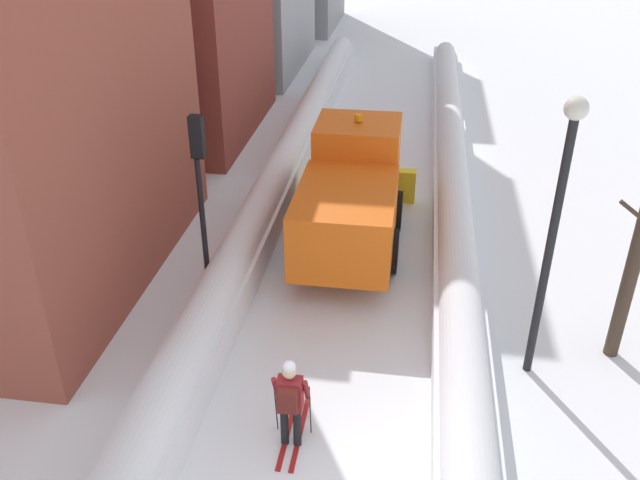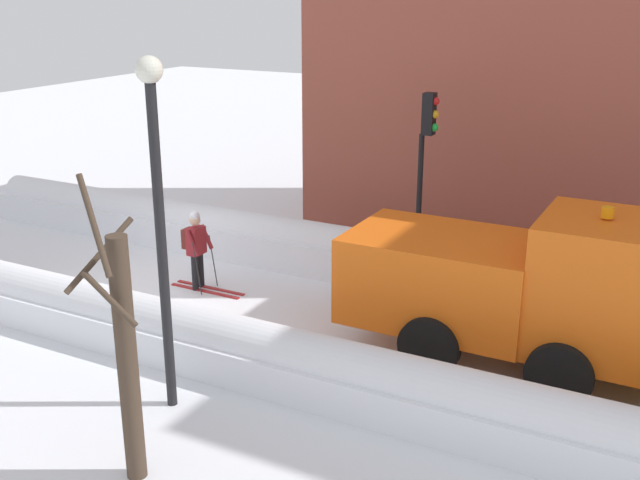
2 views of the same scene
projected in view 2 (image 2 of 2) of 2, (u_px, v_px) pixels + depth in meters
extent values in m
plane|color=white|center=(614.00, 388.00, 12.91)|extent=(80.00, 80.00, 0.00)
cube|color=white|center=(635.00, 313.00, 14.96)|extent=(1.10, 36.00, 0.75)
cylinder|color=white|center=(638.00, 295.00, 14.84)|extent=(0.90, 34.20, 0.90)
cube|color=white|center=(591.00, 449.00, 10.64)|extent=(1.10, 36.00, 0.65)
cylinder|color=white|center=(593.00, 429.00, 10.54)|extent=(0.90, 34.20, 0.90)
cube|color=orange|center=(442.00, 278.00, 13.95)|extent=(2.30, 3.40, 1.60)
cube|color=orange|center=(599.00, 286.00, 12.64)|extent=(2.20, 2.00, 2.30)
cylinder|color=orange|center=(608.00, 212.00, 12.24)|extent=(0.20, 0.20, 0.18)
cylinder|color=black|center=(584.00, 322.00, 14.12)|extent=(0.25, 1.10, 1.10)
cylinder|color=black|center=(559.00, 376.00, 12.19)|extent=(0.25, 1.10, 1.10)
cylinder|color=black|center=(469.00, 300.00, 15.09)|extent=(0.25, 1.10, 1.10)
cylinder|color=black|center=(429.00, 347.00, 13.16)|extent=(0.25, 1.10, 1.10)
cylinder|color=black|center=(201.00, 270.00, 17.13)|extent=(0.14, 0.14, 0.82)
cylinder|color=black|center=(195.00, 273.00, 16.94)|extent=(0.14, 0.14, 0.82)
cube|color=maroon|center=(196.00, 241.00, 16.81)|extent=(0.42, 0.26, 0.62)
cube|color=#591E19|center=(188.00, 238.00, 16.89)|extent=(0.32, 0.16, 0.44)
sphere|color=tan|center=(195.00, 220.00, 16.66)|extent=(0.24, 0.24, 0.24)
sphere|color=silver|center=(195.00, 216.00, 16.63)|extent=(0.22, 0.22, 0.22)
cylinder|color=maroon|center=(207.00, 237.00, 16.97)|extent=(0.09, 0.33, 0.56)
cylinder|color=maroon|center=(193.00, 243.00, 16.53)|extent=(0.09, 0.33, 0.56)
cube|color=maroon|center=(211.00, 288.00, 17.14)|extent=(0.09, 1.80, 0.03)
cube|color=maroon|center=(205.00, 291.00, 16.96)|extent=(0.09, 1.80, 0.03)
cylinder|color=#262628|center=(213.00, 261.00, 17.13)|extent=(0.02, 0.19, 1.19)
cylinder|color=#262628|center=(197.00, 269.00, 16.63)|extent=(0.02, 0.19, 1.19)
cylinder|color=black|center=(419.00, 210.00, 17.03)|extent=(0.12, 0.12, 3.42)
cube|color=black|center=(429.00, 114.00, 16.28)|extent=(0.28, 0.24, 0.90)
sphere|color=red|center=(435.00, 101.00, 16.14)|extent=(0.18, 0.18, 0.18)
sphere|color=gold|center=(435.00, 114.00, 16.23)|extent=(0.18, 0.18, 0.18)
sphere|color=green|center=(434.00, 127.00, 16.32)|extent=(0.18, 0.18, 0.18)
cylinder|color=black|center=(162.00, 255.00, 11.60)|extent=(0.16, 0.16, 5.18)
sphere|color=silver|center=(149.00, 70.00, 10.72)|extent=(0.40, 0.40, 0.40)
cylinder|color=#433327|center=(127.00, 362.00, 10.05)|extent=(0.28, 0.28, 3.52)
cylinder|color=#433327|center=(109.00, 299.00, 9.50)|extent=(0.17, 0.78, 0.68)
cylinder|color=#433327|center=(99.00, 255.00, 9.81)|extent=(1.11, 0.29, 0.80)
cylinder|color=#433327|center=(94.00, 225.00, 9.30)|extent=(0.41, 0.73, 1.19)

